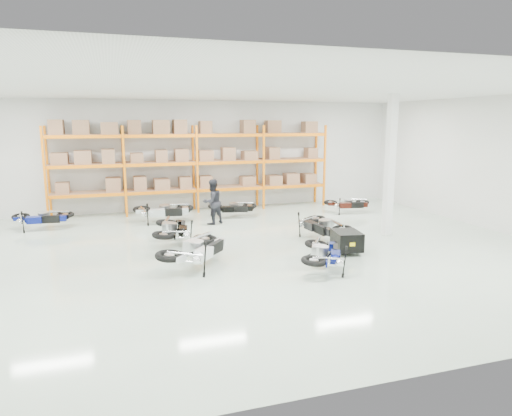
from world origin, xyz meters
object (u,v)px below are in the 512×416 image
object	(u,v)px
moto_touring_right	(322,221)
trailer	(347,241)
moto_back_c	(232,205)
moto_back_b	(163,207)
moto_back_a	(42,214)
moto_back_d	(348,201)
moto_blue_centre	(324,249)
person_back	(212,202)
moto_black_far_left	(173,225)
moto_silver_left	(197,244)

from	to	relation	value
moto_touring_right	trailer	size ratio (longest dim) A/B	1.25
moto_back_c	moto_back_b	bearing A→B (deg)	107.62
moto_back_a	moto_back_c	bearing A→B (deg)	-84.80
moto_touring_right	moto_back_a	distance (m)	9.50
trailer	moto_back_d	distance (m)	5.88
moto_back_b	moto_touring_right	bearing A→B (deg)	-123.48
moto_blue_centre	person_back	xyz separation A→B (m)	(-1.53, 5.96, 0.27)
trailer	moto_back_b	distance (m)	7.14
moto_back_a	person_back	xyz separation A→B (m)	(5.76, -0.93, 0.28)
moto_touring_right	person_back	distance (m)	4.26
moto_black_far_left	moto_touring_right	bearing A→B (deg)	178.93
moto_touring_right	moto_back_b	size ratio (longest dim) A/B	1.00
moto_blue_centre	moto_silver_left	size ratio (longest dim) A/B	0.89
trailer	moto_back_c	xyz separation A→B (m)	(-1.82, 5.72, 0.13)
moto_silver_left	moto_back_a	xyz separation A→B (m)	(-4.31, 5.77, -0.09)
trailer	person_back	size ratio (longest dim) A/B	0.93
moto_silver_left	trailer	distance (m)	4.25
moto_blue_centre	moto_touring_right	world-z (taller)	moto_touring_right
moto_back_a	moto_back_d	size ratio (longest dim) A/B	1.08
moto_silver_left	moto_black_far_left	distance (m)	2.48
person_back	moto_back_b	bearing A→B (deg)	-49.33
moto_back_a	moto_silver_left	bearing A→B (deg)	-137.87
moto_silver_left	person_back	world-z (taller)	person_back
moto_touring_right	moto_back_d	size ratio (longest dim) A/B	1.18
moto_back_d	moto_silver_left	bearing A→B (deg)	139.80
moto_silver_left	moto_touring_right	xyz separation A→B (m)	(4.24, 1.63, -0.04)
moto_silver_left	moto_touring_right	world-z (taller)	moto_silver_left
moto_back_b	moto_back_d	bearing A→B (deg)	-85.15
moto_touring_right	person_back	size ratio (longest dim) A/B	1.16
moto_black_far_left	person_back	bearing A→B (deg)	-116.59
moto_black_far_left	moto_blue_centre	bearing A→B (deg)	141.48
moto_back_b	trailer	bearing A→B (deg)	-133.12
moto_blue_centre	moto_back_c	distance (m)	6.90
moto_touring_right	moto_back_c	world-z (taller)	moto_touring_right
moto_silver_left	moto_back_b	distance (m)	5.60
moto_back_c	person_back	xyz separation A→B (m)	(-0.98, -0.92, 0.32)
moto_back_a	moto_back_b	xyz separation A→B (m)	(4.09, -0.17, 0.05)
moto_blue_centre	moto_back_b	xyz separation A→B (m)	(-3.19, 6.73, 0.03)
moto_blue_centre	moto_silver_left	world-z (taller)	moto_silver_left
moto_back_a	person_back	bearing A→B (deg)	-93.86
moto_silver_left	moto_back_c	world-z (taller)	moto_silver_left
moto_touring_right	moto_back_a	world-z (taller)	moto_touring_right
moto_back_c	moto_back_d	xyz separation A→B (m)	(4.67, -0.57, -0.01)
moto_blue_centre	moto_back_a	distance (m)	10.03
trailer	moto_blue_centre	bearing A→B (deg)	-128.75
moto_silver_left	moto_back_c	xyz separation A→B (m)	(2.42, 5.75, -0.12)
moto_blue_centre	moto_back_b	distance (m)	7.45
person_back	moto_blue_centre	bearing A→B (deg)	79.65
moto_blue_centre	moto_touring_right	bearing A→B (deg)	-87.80
moto_black_far_left	moto_back_d	size ratio (longest dim) A/B	1.21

